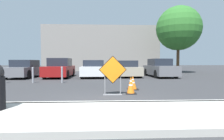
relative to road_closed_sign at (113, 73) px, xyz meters
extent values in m
plane|color=#333335|center=(-0.62, 8.35, -0.83)|extent=(96.00, 96.00, 0.00)
cube|color=#ADAAA3|center=(-0.62, -2.71, -0.76)|extent=(24.57, 2.13, 0.14)
cube|color=#ADAAA3|center=(-0.62, -1.65, -0.76)|extent=(24.57, 0.20, 0.14)
cube|color=black|center=(0.00, 0.00, 0.14)|extent=(1.05, 0.02, 1.05)
cube|color=orange|center=(0.00, -0.02, 0.14)|extent=(0.99, 0.02, 0.99)
cube|color=slate|center=(0.00, 0.04, -0.82)|extent=(0.72, 0.20, 0.02)
cube|color=slate|center=(-0.30, 0.04, -0.35)|extent=(0.04, 0.04, 0.97)
cube|color=slate|center=(0.30, 0.04, -0.35)|extent=(0.04, 0.04, 0.97)
cube|color=black|center=(0.73, 0.28, -0.82)|extent=(0.41, 0.41, 0.03)
cone|color=orange|center=(0.73, 0.28, -0.47)|extent=(0.30, 0.30, 0.66)
cylinder|color=white|center=(0.73, 0.28, -0.33)|extent=(0.10, 0.10, 0.06)
cylinder|color=white|center=(0.73, 0.28, -0.48)|extent=(0.17, 0.17, 0.06)
cube|color=black|center=(0.99, 1.29, -0.82)|extent=(0.48, 0.48, 0.03)
cone|color=orange|center=(0.99, 1.29, -0.50)|extent=(0.36, 0.36, 0.60)
cylinder|color=white|center=(0.99, 1.29, -0.37)|extent=(0.11, 0.11, 0.05)
cylinder|color=white|center=(0.99, 1.29, -0.51)|extent=(0.20, 0.20, 0.05)
cube|color=slate|center=(-6.71, 7.80, -0.31)|extent=(1.85, 4.30, 0.68)
cube|color=#1E232D|center=(-6.71, 7.91, 0.31)|extent=(1.61, 1.99, 0.55)
cylinder|color=black|center=(-5.89, 6.46, -0.50)|extent=(0.21, 0.67, 0.67)
cylinder|color=black|center=(-7.56, 6.48, -0.50)|extent=(0.21, 0.67, 0.67)
cylinder|color=black|center=(-5.87, 9.12, -0.50)|extent=(0.21, 0.67, 0.67)
cylinder|color=black|center=(-7.53, 9.14, -0.50)|extent=(0.21, 0.67, 0.67)
cube|color=maroon|center=(-3.94, 7.88, -0.29)|extent=(1.87, 4.20, 0.74)
cube|color=#1E232D|center=(-3.94, 7.98, 0.41)|extent=(1.63, 1.94, 0.65)
cylinder|color=black|center=(-3.08, 6.59, -0.51)|extent=(0.21, 0.64, 0.64)
cylinder|color=black|center=(-4.77, 6.58, -0.51)|extent=(0.21, 0.64, 0.64)
cylinder|color=black|center=(-3.11, 9.18, -0.51)|extent=(0.21, 0.64, 0.64)
cylinder|color=black|center=(-4.79, 9.17, -0.51)|extent=(0.21, 0.64, 0.64)
cube|color=silver|center=(-1.16, 8.00, -0.29)|extent=(1.86, 4.17, 0.70)
cube|color=#1E232D|center=(-1.16, 8.11, 0.32)|extent=(1.64, 1.92, 0.51)
cylinder|color=black|center=(-0.31, 6.71, -0.49)|extent=(0.20, 0.69, 0.69)
cylinder|color=black|center=(-2.01, 6.71, -0.49)|extent=(0.20, 0.69, 0.69)
cylinder|color=black|center=(-0.31, 9.30, -0.49)|extent=(0.20, 0.69, 0.69)
cylinder|color=black|center=(-2.02, 9.30, -0.49)|extent=(0.20, 0.69, 0.69)
cube|color=#A39984|center=(1.61, 8.45, -0.33)|extent=(2.13, 4.33, 0.67)
cube|color=#1E232D|center=(1.61, 8.56, 0.27)|extent=(1.77, 2.04, 0.54)
cylinder|color=black|center=(2.56, 7.19, -0.53)|extent=(0.24, 0.62, 0.61)
cylinder|color=black|center=(0.83, 7.09, -0.53)|extent=(0.24, 0.62, 0.61)
cylinder|color=black|center=(2.40, 9.81, -0.53)|extent=(0.24, 0.62, 0.61)
cylinder|color=black|center=(0.67, 9.71, -0.53)|extent=(0.24, 0.62, 0.61)
cube|color=slate|center=(4.39, 7.92, -0.27)|extent=(1.96, 4.25, 0.77)
cube|color=#1E232D|center=(4.38, 8.02, 0.40)|extent=(1.62, 2.00, 0.58)
cylinder|color=black|center=(5.25, 6.68, -0.51)|extent=(0.24, 0.66, 0.65)
cylinder|color=black|center=(3.68, 6.59, -0.51)|extent=(0.24, 0.66, 0.65)
cylinder|color=black|center=(5.10, 9.25, -0.51)|extent=(0.24, 0.66, 0.65)
cylinder|color=black|center=(3.53, 9.16, -0.51)|extent=(0.24, 0.66, 0.65)
cylinder|color=gray|center=(-2.85, 4.01, -0.37)|extent=(0.11, 0.11, 0.92)
sphere|color=gray|center=(-2.85, 4.01, 0.09)|extent=(0.12, 0.12, 0.12)
cylinder|color=gray|center=(-4.57, 4.01, -0.39)|extent=(0.11, 0.11, 0.89)
sphere|color=gray|center=(-4.57, 4.01, 0.06)|extent=(0.12, 0.12, 0.12)
cylinder|color=gray|center=(-6.29, 4.01, -0.43)|extent=(0.11, 0.11, 0.80)
sphere|color=gray|center=(-6.29, 4.01, -0.03)|extent=(0.12, 0.12, 0.12)
cube|color=gray|center=(-0.65, 19.31, 2.26)|extent=(15.86, 5.00, 6.19)
cylinder|color=#513823|center=(8.02, 12.76, 0.75)|extent=(0.32, 0.32, 3.16)
sphere|color=#2D6B28|center=(8.02, 12.76, 4.17)|extent=(4.91, 4.91, 4.91)
camera|label=1|loc=(-0.34, -6.58, 0.44)|focal=28.00mm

